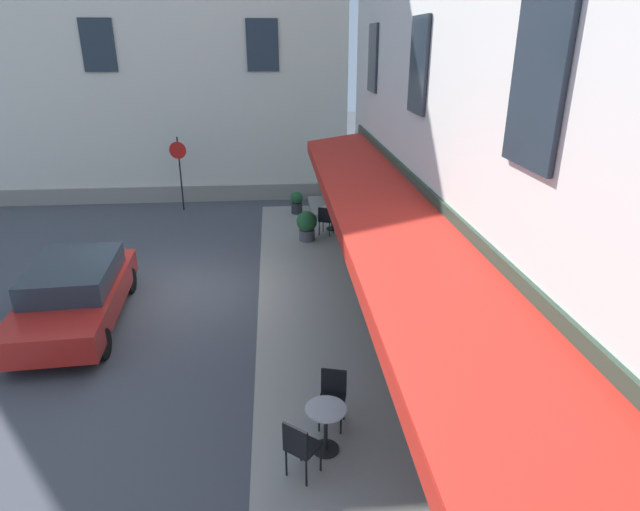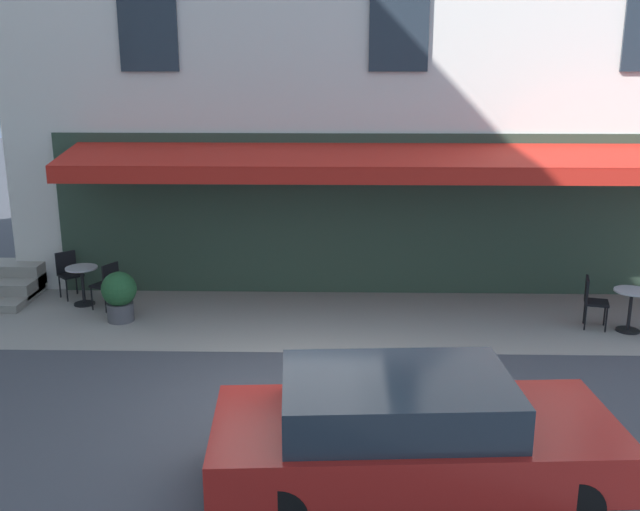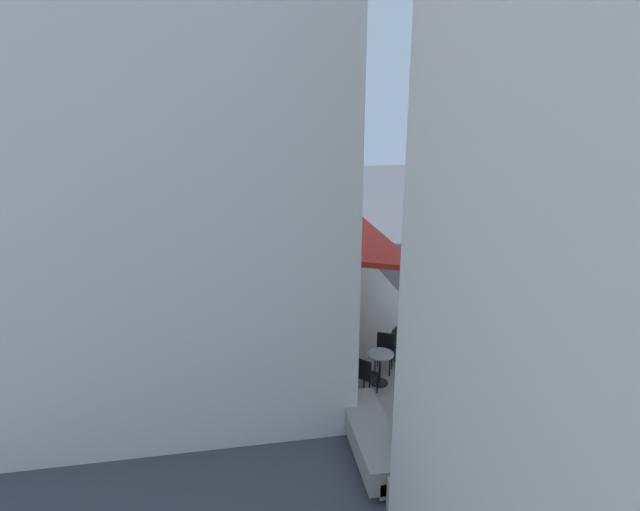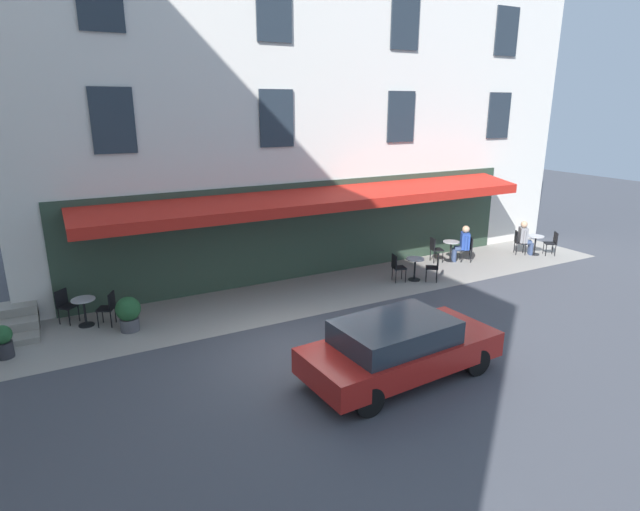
{
  "view_description": "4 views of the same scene",
  "coord_description": "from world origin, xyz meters",
  "px_view_note": "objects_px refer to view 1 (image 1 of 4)",
  "views": [
    {
      "loc": [
        -11.79,
        -2.26,
        5.6
      ],
      "look_at": [
        -1.36,
        -3.18,
        1.39
      ],
      "focal_mm": 29.84,
      "sensor_mm": 36.0,
      "label": 1
    },
    {
      "loc": [
        -0.55,
        8.92,
        4.52
      ],
      "look_at": [
        -0.25,
        -3.07,
        1.28
      ],
      "focal_mm": 40.25,
      "sensor_mm": 36.0,
      "label": 2
    },
    {
      "loc": [
        14.02,
        -7.12,
        6.11
      ],
      "look_at": [
        -1.84,
        -4.35,
        1.19
      ],
      "focal_mm": 28.36,
      "sensor_mm": 36.0,
      "label": 3
    },
    {
      "loc": [
        4.77,
        9.83,
        5.61
      ],
      "look_at": [
        -2.45,
        -3.64,
        1.1
      ],
      "focal_mm": 28.77,
      "sensor_mm": 36.0,
      "label": 4
    }
  ],
  "objects_px": {
    "no_parking_sign": "(179,160)",
    "potted_plant_under_sign": "(297,202)",
    "cafe_chair_black_by_window": "(345,208)",
    "potted_plant_entrance_left": "(331,191)",
    "cafe_chair_black_corner_left": "(333,393)",
    "parked_car_red": "(75,293)",
    "cafe_chair_black_facing_street": "(325,218)",
    "cafe_table_near_entrance": "(326,423)",
    "cafe_chair_black_kerbside": "(300,445)",
    "potted_plant_entrance_right": "(307,225)",
    "cafe_table_far_end": "(332,214)"
  },
  "relations": [
    {
      "from": "cafe_chair_black_by_window",
      "to": "potted_plant_under_sign",
      "type": "relative_size",
      "value": 1.15
    },
    {
      "from": "cafe_chair_black_by_window",
      "to": "no_parking_sign",
      "type": "bearing_deg",
      "value": 69.38
    },
    {
      "from": "cafe_chair_black_facing_street",
      "to": "cafe_table_far_end",
      "type": "bearing_deg",
      "value": -25.99
    },
    {
      "from": "cafe_chair_black_facing_street",
      "to": "potted_plant_under_sign",
      "type": "relative_size",
      "value": 1.15
    },
    {
      "from": "cafe_table_far_end",
      "to": "potted_plant_entrance_left",
      "type": "bearing_deg",
      "value": -5.61
    },
    {
      "from": "cafe_chair_black_kerbside",
      "to": "no_parking_sign",
      "type": "distance_m",
      "value": 13.46
    },
    {
      "from": "no_parking_sign",
      "to": "cafe_table_far_end",
      "type": "bearing_deg",
      "value": -116.36
    },
    {
      "from": "cafe_chair_black_facing_street",
      "to": "parked_car_red",
      "type": "xyz_separation_m",
      "value": [
        -5.08,
        5.78,
        0.16
      ]
    },
    {
      "from": "cafe_table_near_entrance",
      "to": "cafe_chair_black_kerbside",
      "type": "height_order",
      "value": "cafe_chair_black_kerbside"
    },
    {
      "from": "cafe_chair_black_by_window",
      "to": "potted_plant_under_sign",
      "type": "height_order",
      "value": "cafe_chair_black_by_window"
    },
    {
      "from": "potted_plant_entrance_left",
      "to": "cafe_chair_black_corner_left",
      "type": "bearing_deg",
      "value": 173.95
    },
    {
      "from": "no_parking_sign",
      "to": "cafe_chair_black_by_window",
      "type": "bearing_deg",
      "value": -110.62
    },
    {
      "from": "parked_car_red",
      "to": "cafe_chair_black_kerbside",
      "type": "bearing_deg",
      "value": -136.82
    },
    {
      "from": "parked_car_red",
      "to": "potted_plant_under_sign",
      "type": "bearing_deg",
      "value": -33.86
    },
    {
      "from": "no_parking_sign",
      "to": "cafe_chair_black_kerbside",
      "type": "bearing_deg",
      "value": -164.87
    },
    {
      "from": "cafe_chair_black_kerbside",
      "to": "cafe_table_far_end",
      "type": "height_order",
      "value": "cafe_chair_black_kerbside"
    },
    {
      "from": "cafe_chair_black_by_window",
      "to": "potted_plant_entrance_left",
      "type": "relative_size",
      "value": 0.97
    },
    {
      "from": "cafe_chair_black_corner_left",
      "to": "cafe_chair_black_by_window",
      "type": "height_order",
      "value": "same"
    },
    {
      "from": "cafe_chair_black_kerbside",
      "to": "cafe_chair_black_facing_street",
      "type": "xyz_separation_m",
      "value": [
        9.85,
        -1.3,
        0.0
      ]
    },
    {
      "from": "cafe_chair_black_kerbside",
      "to": "no_parking_sign",
      "type": "xyz_separation_m",
      "value": [
        12.94,
        3.5,
        1.25
      ]
    },
    {
      "from": "cafe_table_near_entrance",
      "to": "cafe_chair_black_facing_street",
      "type": "distance_m",
      "value": 9.41
    },
    {
      "from": "parked_car_red",
      "to": "potted_plant_entrance_right",
      "type": "bearing_deg",
      "value": -47.87
    },
    {
      "from": "cafe_chair_black_facing_street",
      "to": "potted_plant_under_sign",
      "type": "height_order",
      "value": "cafe_chair_black_facing_street"
    },
    {
      "from": "cafe_chair_black_facing_street",
      "to": "no_parking_sign",
      "type": "height_order",
      "value": "no_parking_sign"
    },
    {
      "from": "cafe_chair_black_corner_left",
      "to": "cafe_chair_black_facing_street",
      "type": "distance_m",
      "value": 8.78
    },
    {
      "from": "cafe_table_far_end",
      "to": "potted_plant_entrance_left",
      "type": "xyz_separation_m",
      "value": [
        2.76,
        -0.27,
        0.03
      ]
    },
    {
      "from": "cafe_table_near_entrance",
      "to": "cafe_chair_black_by_window",
      "type": "height_order",
      "value": "cafe_chair_black_by_window"
    },
    {
      "from": "cafe_chair_black_kerbside",
      "to": "potted_plant_entrance_right",
      "type": "distance_m",
      "value": 9.47
    },
    {
      "from": "potted_plant_under_sign",
      "to": "cafe_chair_black_by_window",
      "type": "bearing_deg",
      "value": -132.1
    },
    {
      "from": "no_parking_sign",
      "to": "potted_plant_under_sign",
      "type": "xyz_separation_m",
      "value": [
        -0.72,
        -4.02,
        -1.38
      ]
    },
    {
      "from": "potted_plant_entrance_left",
      "to": "parked_car_red",
      "type": "height_order",
      "value": "parked_car_red"
    },
    {
      "from": "potted_plant_under_sign",
      "to": "cafe_table_far_end",
      "type": "bearing_deg",
      "value": -149.68
    },
    {
      "from": "cafe_chair_black_kerbside",
      "to": "potted_plant_entrance_right",
      "type": "bearing_deg",
      "value": -4.24
    },
    {
      "from": "cafe_table_near_entrance",
      "to": "potted_plant_entrance_right",
      "type": "distance_m",
      "value": 8.96
    },
    {
      "from": "cafe_chair_black_facing_street",
      "to": "potted_plant_under_sign",
      "type": "bearing_deg",
      "value": 18.13
    },
    {
      "from": "cafe_chair_black_kerbside",
      "to": "cafe_table_near_entrance",
      "type": "bearing_deg",
      "value": -39.39
    },
    {
      "from": "cafe_chair_black_kerbside",
      "to": "parked_car_red",
      "type": "relative_size",
      "value": 0.21
    },
    {
      "from": "potted_plant_entrance_left",
      "to": "potted_plant_entrance_right",
      "type": "bearing_deg",
      "value": 162.88
    },
    {
      "from": "cafe_chair_black_kerbside",
      "to": "cafe_table_far_end",
      "type": "bearing_deg",
      "value": -8.61
    },
    {
      "from": "cafe_chair_black_facing_street",
      "to": "cafe_chair_black_by_window",
      "type": "distance_m",
      "value": 1.24
    },
    {
      "from": "cafe_table_far_end",
      "to": "parked_car_red",
      "type": "height_order",
      "value": "parked_car_red"
    },
    {
      "from": "cafe_chair_black_corner_left",
      "to": "potted_plant_entrance_right",
      "type": "distance_m",
      "value": 8.35
    },
    {
      "from": "no_parking_sign",
      "to": "potted_plant_entrance_left",
      "type": "bearing_deg",
      "value": -87.42
    },
    {
      "from": "no_parking_sign",
      "to": "potted_plant_entrance_left",
      "type": "distance_m",
      "value": 5.5
    },
    {
      "from": "parked_car_red",
      "to": "cafe_chair_black_corner_left",
      "type": "bearing_deg",
      "value": -126.04
    },
    {
      "from": "cafe_table_far_end",
      "to": "no_parking_sign",
      "type": "distance_m",
      "value": 5.81
    },
    {
      "from": "cafe_chair_black_by_window",
      "to": "potted_plant_entrance_right",
      "type": "distance_m",
      "value": 1.94
    },
    {
      "from": "cafe_chair_black_corner_left",
      "to": "cafe_chair_black_by_window",
      "type": "relative_size",
      "value": 1.0
    },
    {
      "from": "cafe_chair_black_kerbside",
      "to": "no_parking_sign",
      "type": "height_order",
      "value": "no_parking_sign"
    },
    {
      "from": "potted_plant_entrance_left",
      "to": "cafe_chair_black_facing_street",
      "type": "bearing_deg",
      "value": 170.64
    }
  ]
}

